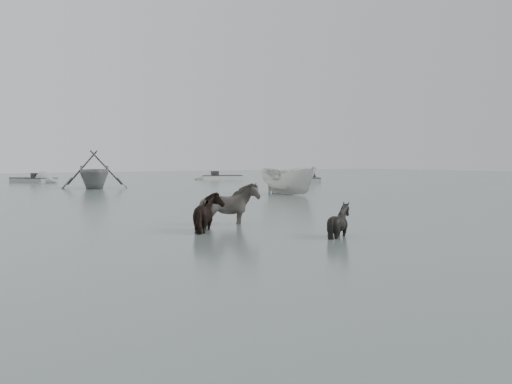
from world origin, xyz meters
TOP-DOWN VIEW (x-y plane):
  - ground at (0.00, 0.00)m, footprint 140.00×140.00m
  - pony_pinto at (-1.10, 3.26)m, footprint 1.93×1.21m
  - pony_dark at (-2.27, 2.17)m, footprint 1.41×1.55m
  - pony_black at (-0.33, -0.56)m, footprint 1.24×1.15m
  - rowboat_trail at (3.84, 26.16)m, footprint 5.51×5.88m
  - boat_small at (9.53, 14.00)m, footprint 1.62×4.16m
  - skiff_port at (21.20, 26.46)m, footprint 4.23×5.11m
  - skiff_mid at (3.46, 37.84)m, footprint 3.45×5.32m
  - skiff_star at (18.85, 35.50)m, footprint 5.08×2.90m

SIDE VIEW (x-z plane):
  - ground at x=0.00m, z-range 0.00..0.00m
  - skiff_port at x=21.20m, z-range 0.00..0.75m
  - skiff_mid at x=3.46m, z-range 0.00..0.75m
  - skiff_star at x=18.85m, z-range 0.00..0.75m
  - pony_black at x=-0.33m, z-range 0.00..1.17m
  - pony_dark at x=-2.27m, z-range 0.00..1.33m
  - pony_pinto at x=-1.10m, z-range 0.00..1.51m
  - boat_small at x=9.53m, z-range 0.00..1.60m
  - rowboat_trail at x=3.84m, z-range 0.00..2.49m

